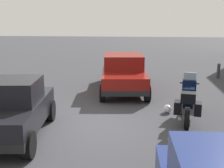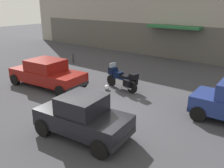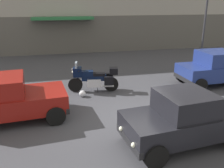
{
  "view_description": "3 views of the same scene",
  "coord_description": "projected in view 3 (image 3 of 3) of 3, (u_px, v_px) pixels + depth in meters",
  "views": [
    {
      "loc": [
        7.97,
        1.61,
        3.13
      ],
      "look_at": [
        -0.99,
        0.75,
        1.07
      ],
      "focal_mm": 47.1,
      "sensor_mm": 36.0,
      "label": 1
    },
    {
      "loc": [
        6.38,
        -7.07,
        4.61
      ],
      "look_at": [
        0.04,
        1.04,
        1.07
      ],
      "focal_mm": 38.51,
      "sensor_mm": 36.0,
      "label": 2
    },
    {
      "loc": [
        -2.46,
        -7.32,
        3.92
      ],
      "look_at": [
        -0.55,
        1.02,
        1.01
      ],
      "focal_mm": 39.53,
      "sensor_mm": 36.0,
      "label": 3
    }
  ],
  "objects": [
    {
      "name": "car_compact_side",
      "position": [
        184.0,
        119.0,
        6.9
      ],
      "size": [
        3.59,
        2.01,
        1.56
      ],
      "rotation": [
        0.0,
        0.0,
        3.24
      ],
      "color": "black",
      "rests_on": "ground"
    },
    {
      "name": "motorcycle",
      "position": [
        94.0,
        78.0,
        11.03
      ],
      "size": [
        2.25,
        0.94,
        1.36
      ],
      "rotation": [
        0.0,
        0.0,
        2.97
      ],
      "color": "black",
      "rests_on": "ground"
    },
    {
      "name": "car_hatchback_near",
      "position": [
        217.0,
        68.0,
        11.94
      ],
      "size": [
        3.92,
        1.91,
        1.64
      ],
      "rotation": [
        0.0,
        0.0,
        0.04
      ],
      "color": "navy",
      "rests_on": "ground"
    },
    {
      "name": "helmet",
      "position": [
        82.0,
        94.0,
        10.53
      ],
      "size": [
        0.28,
        0.28,
        0.28
      ],
      "primitive_type": "sphere",
      "color": "silver",
      "rests_on": "ground"
    },
    {
      "name": "streetlamp_curbside",
      "position": [
        207.0,
        18.0,
        14.42
      ],
      "size": [
        0.28,
        0.94,
        4.84
      ],
      "color": "#2D2D33",
      "rests_on": "ground"
    },
    {
      "name": "ground_plane",
      "position": [
        134.0,
        120.0,
        8.54
      ],
      "size": [
        80.0,
        80.0,
        0.0
      ],
      "primitive_type": "plane",
      "color": "#38383D"
    }
  ]
}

